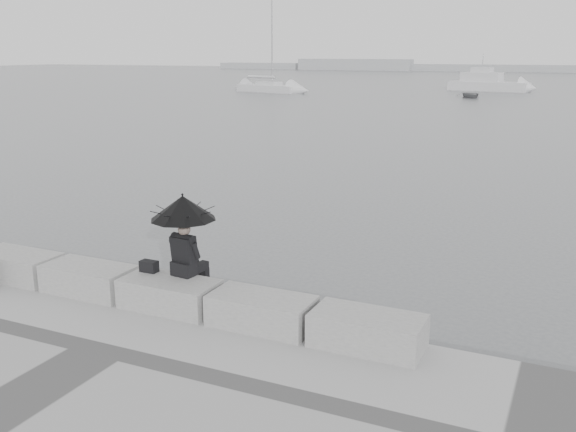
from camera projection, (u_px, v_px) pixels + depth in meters
The scene contains 12 objects.
ground at pixel (187, 326), 11.12m from camera, with size 360.00×360.00×0.00m, color #4D5052.
stone_block_far_left at pixel (18, 266), 11.92m from camera, with size 1.60×0.80×0.50m, color slate.
stone_block_left at pixel (89, 279), 11.23m from camera, with size 1.60×0.80×0.50m, color slate.
stone_block_centre at pixel (170, 294), 10.53m from camera, with size 1.60×0.80×0.50m, color slate.
stone_block_right at pixel (262, 311), 9.84m from camera, with size 1.60×0.80×0.50m, color slate.
stone_block_far_right at pixel (367, 331), 9.14m from camera, with size 1.60×0.80×0.50m, color slate.
seated_person at pixel (183, 218), 10.48m from camera, with size 1.09×1.09×1.39m.
bag at pixel (149, 266), 10.84m from camera, with size 0.30×0.17×0.19m, color black.
distant_landmass at pixel (527, 68), 149.89m from camera, with size 180.00×8.00×2.80m.
sailboat_left at pixel (269, 88), 75.54m from camera, with size 8.60×4.43×12.90m.
motor_cruiser at pixel (489, 83), 77.57m from camera, with size 9.73×4.58×4.50m.
dinghy at pixel (471, 95), 66.39m from camera, with size 3.57×1.51×0.60m, color gray.
Camera 1 is at (5.94, -8.59, 4.62)m, focal length 40.00 mm.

